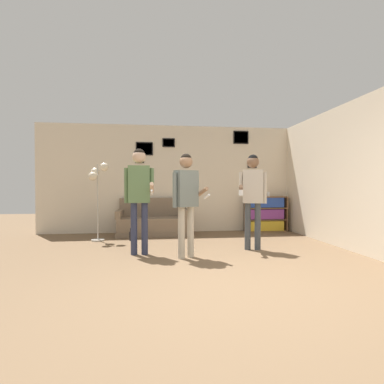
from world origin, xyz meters
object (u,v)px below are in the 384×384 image
couch (153,223)px  person_player_foreground_left (139,189)px  person_player_foreground_center (186,194)px  floor_lamp (97,181)px  bottle_on_floor (131,236)px  bookshelf (266,214)px  person_watcher_holding_cup (253,191)px  drinking_cup (268,194)px

couch → person_player_foreground_left: size_ratio=0.94×
person_player_foreground_left → person_player_foreground_center: (0.77, -0.32, -0.08)m
floor_lamp → bottle_on_floor: 1.37m
couch → person_player_foreground_center: size_ratio=1.00×
bookshelf → person_player_foreground_left: size_ratio=0.59×
couch → person_player_foreground_center: 2.56m
person_player_foreground_center → couch: bearing=102.9°
bookshelf → bottle_on_floor: bearing=-164.6°
couch → bookshelf: bearing=3.9°
person_watcher_holding_cup → person_player_foreground_left: bearing=-176.2°
couch → drinking_cup: bearing=3.9°
bookshelf → floor_lamp: bearing=-168.2°
bookshelf → person_player_foreground_left: (-3.10, -2.27, 0.68)m
person_player_foreground_center → person_watcher_holding_cup: size_ratio=0.97×
person_player_foreground_left → drinking_cup: size_ratio=15.38×
floor_lamp → bottle_on_floor: floor_lamp is taller
bookshelf → couch: bearing=-176.1°
bottle_on_floor → person_player_foreground_left: bearing=-79.4°
couch → bookshelf: size_ratio=1.58×
floor_lamp → person_player_foreground_left: bearing=-56.2°
couch → floor_lamp: size_ratio=1.02×
person_watcher_holding_cup → drinking_cup: size_ratio=14.87×
person_watcher_holding_cup → drinking_cup: bearing=62.1°
floor_lamp → person_player_foreground_center: (1.72, -1.73, -0.23)m
person_player_foreground_left → floor_lamp: bearing=123.8°
person_player_foreground_left → person_player_foreground_center: bearing=-22.3°
bookshelf → bottle_on_floor: (-3.35, -0.92, -0.34)m
floor_lamp → person_player_foreground_center: bearing=-45.3°
floor_lamp → bottle_on_floor: (0.70, -0.08, -1.17)m
couch → person_player_foreground_left: (-0.22, -2.07, 0.84)m
person_watcher_holding_cup → bottle_on_floor: 2.77m
bottle_on_floor → drinking_cup: bearing=15.1°
floor_lamp → drinking_cup: size_ratio=14.20×
couch → bottle_on_floor: bearing=-123.2°
bookshelf → bottle_on_floor: bookshelf is taller
floor_lamp → drinking_cup: 4.22m
drinking_cup → bottle_on_floor: bearing=-164.9°
bookshelf → floor_lamp: floor_lamp is taller
bookshelf → person_watcher_holding_cup: size_ratio=0.61×
bottle_on_floor → couch: bearing=56.8°
person_watcher_holding_cup → drinking_cup: person_watcher_holding_cup is taller
bottle_on_floor → bookshelf: bearing=15.4°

